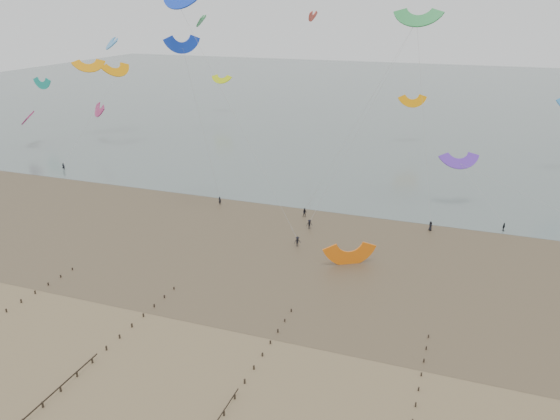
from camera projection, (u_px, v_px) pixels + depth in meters
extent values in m
plane|color=brown|center=(226.00, 356.00, 64.15)|extent=(500.00, 500.00, 0.00)
plane|color=#475654|center=(420.00, 98.00, 239.97)|extent=(500.00, 500.00, 0.00)
plane|color=#473A28|center=(312.00, 242.00, 94.92)|extent=(500.00, 500.00, 0.00)
ellipsoid|color=slate|center=(184.00, 257.00, 89.22)|extent=(23.60, 14.36, 0.01)
ellipsoid|color=slate|center=(384.00, 245.00, 93.74)|extent=(33.64, 18.32, 0.01)
ellipsoid|color=slate|center=(133.00, 205.00, 112.04)|extent=(26.95, 14.22, 0.01)
cube|color=black|center=(6.00, 311.00, 73.23)|extent=(0.16, 0.16, 0.59)
cube|color=black|center=(21.00, 301.00, 75.54)|extent=(0.16, 0.16, 0.57)
cube|color=black|center=(35.00, 292.00, 77.86)|extent=(0.16, 0.16, 0.54)
cube|color=black|center=(48.00, 284.00, 80.18)|extent=(0.16, 0.16, 0.51)
cube|color=black|center=(61.00, 276.00, 82.50)|extent=(0.16, 0.16, 0.48)
cube|color=black|center=(72.00, 269.00, 84.82)|extent=(0.16, 0.16, 0.45)
cube|color=black|center=(43.00, 405.00, 55.91)|extent=(0.16, 0.16, 0.74)
cube|color=black|center=(61.00, 389.00, 58.22)|extent=(0.16, 0.16, 0.71)
cube|color=black|center=(77.00, 374.00, 60.54)|extent=(0.16, 0.16, 0.68)
cube|color=black|center=(92.00, 361.00, 62.86)|extent=(0.16, 0.16, 0.65)
cube|color=black|center=(106.00, 348.00, 65.18)|extent=(0.16, 0.16, 0.62)
cube|color=black|center=(120.00, 337.00, 67.50)|extent=(0.16, 0.16, 0.59)
cube|color=black|center=(132.00, 326.00, 69.82)|extent=(0.16, 0.16, 0.57)
cube|color=black|center=(143.00, 315.00, 72.14)|extent=(0.16, 0.16, 0.54)
cube|color=black|center=(154.00, 306.00, 74.45)|extent=(0.16, 0.16, 0.51)
cube|color=black|center=(164.00, 297.00, 76.77)|extent=(0.16, 0.16, 0.48)
cube|color=black|center=(174.00, 288.00, 79.09)|extent=(0.16, 0.16, 0.45)
cube|color=black|center=(224.00, 413.00, 54.82)|extent=(0.16, 0.16, 0.68)
cube|color=black|center=(235.00, 397.00, 57.14)|extent=(0.16, 0.16, 0.65)
cube|color=black|center=(245.00, 382.00, 59.45)|extent=(0.16, 0.16, 0.62)
cube|color=black|center=(254.00, 368.00, 61.77)|extent=(0.16, 0.16, 0.59)
cube|color=black|center=(262.00, 354.00, 64.09)|extent=(0.16, 0.16, 0.57)
cube|color=black|center=(270.00, 342.00, 66.41)|extent=(0.16, 0.16, 0.54)
cube|color=black|center=(278.00, 331.00, 68.73)|extent=(0.16, 0.16, 0.51)
cube|color=black|center=(285.00, 320.00, 71.05)|extent=(0.16, 0.16, 0.48)
cube|color=black|center=(291.00, 311.00, 73.37)|extent=(0.16, 0.16, 0.45)
cube|color=black|center=(416.00, 405.00, 56.05)|extent=(0.16, 0.16, 0.59)
cube|color=black|center=(419.00, 389.00, 58.37)|extent=(0.16, 0.16, 0.57)
cube|color=black|center=(421.00, 374.00, 60.68)|extent=(0.16, 0.16, 0.54)
cube|color=black|center=(424.00, 361.00, 63.00)|extent=(0.16, 0.16, 0.51)
cube|color=black|center=(426.00, 348.00, 65.32)|extent=(0.16, 0.16, 0.48)
cube|color=black|center=(428.00, 337.00, 67.64)|extent=(0.16, 0.16, 0.45)
imported|color=black|center=(220.00, 201.00, 112.21)|extent=(0.68, 0.49, 1.74)
imported|color=black|center=(63.00, 166.00, 135.57)|extent=(0.79, 0.73, 1.80)
imported|color=black|center=(309.00, 224.00, 100.12)|extent=(1.34, 1.20, 1.81)
imported|color=black|center=(305.00, 212.00, 105.80)|extent=(1.02, 0.91, 1.76)
imported|color=black|center=(504.00, 227.00, 99.17)|extent=(0.75, 1.00, 1.58)
imported|color=black|center=(430.00, 226.00, 99.34)|extent=(0.95, 1.05, 1.79)
imported|color=black|center=(297.00, 241.00, 92.87)|extent=(1.34, 1.24, 1.81)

